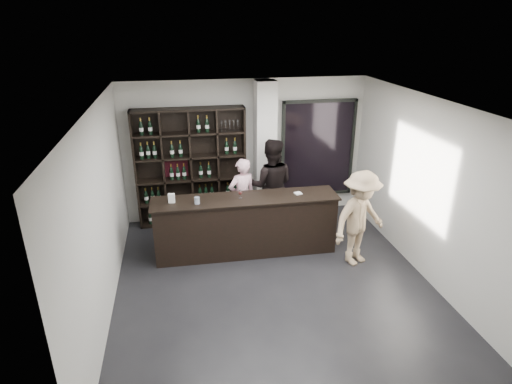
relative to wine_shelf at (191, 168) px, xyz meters
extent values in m
cube|color=black|center=(1.15, -2.57, -1.20)|extent=(5.00, 5.50, 0.01)
cube|color=silver|center=(1.50, -0.10, 0.25)|extent=(0.40, 0.40, 2.90)
cube|color=black|center=(2.70, 0.12, 0.20)|extent=(1.60, 0.08, 2.10)
cube|color=black|center=(2.70, 0.12, 0.20)|extent=(1.48, 0.02, 1.98)
cube|color=black|center=(0.87, -1.47, -0.67)|extent=(3.21, 0.60, 1.05)
cube|color=black|center=(0.87, -1.47, -0.13)|extent=(3.29, 0.68, 0.03)
imported|color=#F2B8C5|center=(0.92, -0.72, -0.42)|extent=(0.66, 0.54, 1.56)
imported|color=black|center=(1.52, -0.61, -0.26)|extent=(1.06, 0.91, 1.88)
imported|color=tan|center=(2.72, -2.17, -0.35)|extent=(1.26, 1.02, 1.70)
cylinder|color=silver|center=(0.02, -1.56, -0.06)|extent=(0.11, 0.11, 0.12)
cube|color=white|center=(1.83, -1.45, -0.11)|extent=(0.14, 0.14, 0.02)
cube|color=white|center=(-0.40, -1.44, -0.04)|extent=(0.11, 0.07, 0.16)
camera|label=1|loc=(-0.22, -8.25, 2.82)|focal=30.00mm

